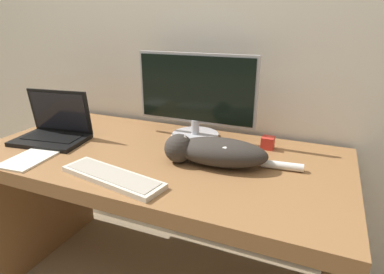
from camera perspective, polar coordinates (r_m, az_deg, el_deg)
wall_back at (r=1.73m, az=1.04°, el=19.09°), size 6.40×0.06×2.60m
desk at (r=1.50m, az=-5.87°, el=-8.40°), size 1.62×0.80×0.77m
monitor at (r=1.56m, az=0.65°, el=7.10°), size 0.60×0.23×0.41m
laptop at (r=1.70m, az=-23.39°, el=1.04°), size 0.36×0.27×0.24m
external_keyboard at (r=1.23m, az=-14.00°, el=-6.90°), size 0.44×0.19×0.02m
cat at (r=1.29m, az=3.96°, el=-2.48°), size 0.55×0.21×0.12m
paper_notepad at (r=1.51m, az=-27.15°, el=-3.58°), size 0.17×0.22×0.01m
small_toy at (r=1.50m, az=13.31°, el=-1.01°), size 0.06×0.06×0.06m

